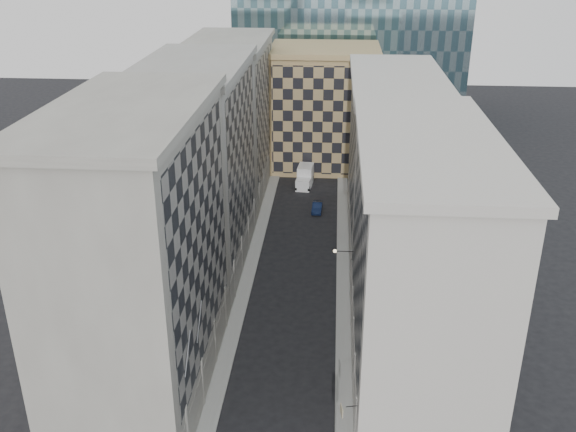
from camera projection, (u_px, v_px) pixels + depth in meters
The scene contains 13 objects.
sidewalk_west at pixel (249, 273), 71.29m from camera, with size 1.50×100.00×0.15m, color gray.
sidewalk_east at pixel (343, 276), 70.57m from camera, with size 1.50×100.00×0.15m, color gray.
bldg_left_a at pixel (141, 256), 49.59m from camera, with size 10.80×22.80×23.70m.
bldg_left_b at pixel (199, 167), 69.86m from camera, with size 10.80×22.80×22.70m.
bldg_left_c at pixel (230, 118), 90.13m from camera, with size 10.80×22.80×21.70m.
bldg_right_a at pixel (417, 259), 52.36m from camera, with size 10.80×26.80×20.70m.
bldg_right_b at pixel (393, 158), 77.18m from camera, with size 10.80×28.80×19.70m.
tan_block at pixel (324, 107), 101.57m from camera, with size 16.80×14.80×18.80m.
flagpoles_left at pixel (194, 337), 46.24m from camera, with size 0.10×6.33×2.33m.
bracket_lamp at pixel (337, 251), 62.68m from camera, with size 1.98×0.36×0.36m.
box_truck at pixel (305, 177), 95.75m from camera, with size 2.58×5.44×2.90m.
dark_car at pixel (317, 207), 86.96m from camera, with size 1.31×3.77×1.24m, color #0E1936.
shop_sign at pixel (342, 410), 45.24m from camera, with size 1.24×0.75×0.84m.
Camera 1 is at (3.80, -32.14, 34.68)m, focal length 40.00 mm.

